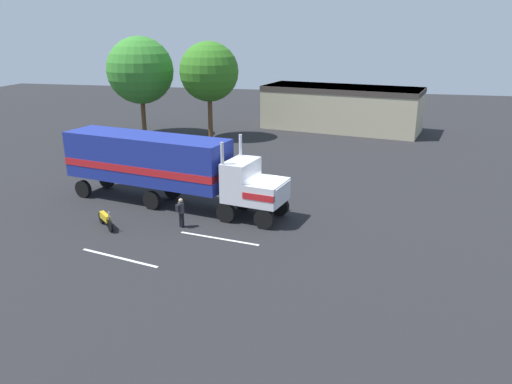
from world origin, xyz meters
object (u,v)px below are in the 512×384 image
(semi_truck, at_px, (162,164))
(motorcycle, at_px, (105,219))
(person_bystander, at_px, (181,212))
(tree_left, at_px, (140,70))
(parked_car, at_px, (106,149))
(tree_center, at_px, (209,72))

(semi_truck, relative_size, motorcycle, 8.90)
(person_bystander, distance_m, motorcycle, 4.09)
(person_bystander, distance_m, tree_left, 25.99)
(person_bystander, xyz_separation_m, parked_car, (-11.39, 12.79, -0.09))
(person_bystander, distance_m, tree_center, 23.49)
(parked_car, relative_size, tree_left, 0.49)
(semi_truck, bearing_deg, person_bystander, -54.70)
(semi_truck, distance_m, tree_left, 21.70)
(semi_truck, xyz_separation_m, motorcycle, (-1.60, -4.27, -2.04))
(semi_truck, relative_size, tree_left, 1.50)
(parked_car, distance_m, tree_left, 10.98)
(parked_car, xyz_separation_m, tree_left, (-0.90, 9.45, 5.51))
(parked_car, height_order, tree_center, tree_center)
(tree_center, bearing_deg, semi_truck, -81.08)
(person_bystander, bearing_deg, semi_truck, 125.30)
(tree_left, relative_size, tree_center, 1.05)
(parked_car, bearing_deg, tree_left, 95.44)
(semi_truck, relative_size, person_bystander, 8.81)
(tree_left, height_order, tree_center, tree_left)
(motorcycle, bearing_deg, person_bystander, 13.38)
(motorcycle, bearing_deg, tree_left, 109.77)
(tree_center, bearing_deg, motorcycle, -86.61)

